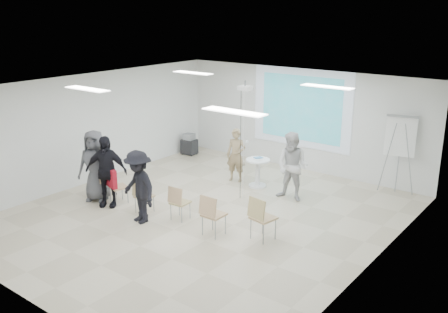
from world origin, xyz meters
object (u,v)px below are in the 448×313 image
Objects in this scene: laptop at (145,195)px; chair_right_far at (261,215)px; player_right at (293,163)px; chair_center at (178,200)px; audience_outer at (95,162)px; chair_left_inner at (142,194)px; chair_right_inner at (212,212)px; av_cart at (189,145)px; chair_left_mid at (116,185)px; pedestal_table at (258,171)px; flipchart_easel at (401,136)px; audience_mid at (138,182)px; audience_left at (106,166)px; chair_far_left at (102,180)px; player_left at (236,152)px.

chair_right_far is at bearing -173.11° from laptop.
player_right is 2.53m from chair_right_far.
audience_outer is (-2.49, -0.31, 0.52)m from chair_center.
chair_right_inner reaches higher than chair_left_inner.
chair_right_far is 3.04m from laptop.
audience_outer is at bearing -177.93° from chair_right_inner.
chair_left_inner is at bearing -23.45° from audience_outer.
chair_left_inner is 4.98m from av_cart.
player_right is at bearing 57.14° from chair_left_mid.
chair_center reaches higher than pedestal_table.
laptop is 6.59m from flipchart_easel.
chair_left_inner is at bearing -66.97° from av_cart.
audience_mid is (0.32, -0.38, 0.48)m from chair_left_inner.
player_right reaches higher than chair_right_inner.
audience_outer is 0.97× the size of flipchart_easel.
audience_left is 4.80m from av_cart.
audience_outer is at bearing -101.44° from chair_far_left.
audience_outer is (-1.86, 0.28, 0.06)m from audience_mid.
chair_left_mid is at bearing -123.50° from pedestal_table.
chair_center is 0.89× the size of chair_right_inner.
audience_mid reaches higher than laptop.
player_left is 4.32m from flipchart_easel.
audience_left is (-3.36, -3.10, 0.05)m from player_right.
chair_right_far is (2.05, 0.29, 0.08)m from chair_center.
audience_outer reaches higher than chair_right_far.
pedestal_table is 0.42× the size of audience_outer.
flipchart_easel is (3.93, 5.37, 0.58)m from audience_mid.
chair_left_mid is (-2.08, -3.15, 0.05)m from pedestal_table.
laptop is at bearing -133.69° from player_right.
audience_outer is (-2.67, -3.27, 0.57)m from pedestal_table.
audience_outer is at bearing -152.63° from chair_left_mid.
chair_center is 0.41× the size of audience_left.
pedestal_table is 0.44× the size of audience_mid.
pedestal_table is 1.05× the size of chair_left_inner.
pedestal_table is 3.28m from laptop.
chair_right_far reaches higher than av_cart.
laptop is at bearing -115.12° from player_left.
audience_left is at bearing -159.80° from chair_right_far.
player_left reaches higher than chair_left_mid.
player_right is 1.02× the size of audience_mid.
player_left is at bearing 101.26° from audience_mid.
chair_right_inner reaches higher than chair_center.
chair_right_far is (4.49, 0.47, 0.06)m from chair_far_left.
chair_right_inner is 1.04m from chair_right_far.
pedestal_table is at bearing -24.41° from av_cart.
player_left is 3.69m from chair_far_left.
audience_mid is at bearing -1.59° from chair_far_left.
chair_far_left reaches higher than av_cart.
player_right is 6.56× the size of laptop.
chair_left_inner is 0.87× the size of chair_right_inner.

